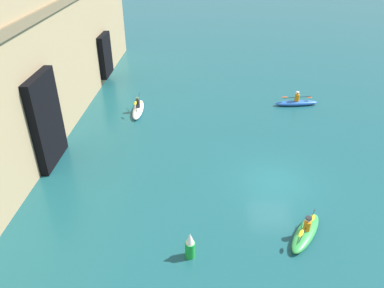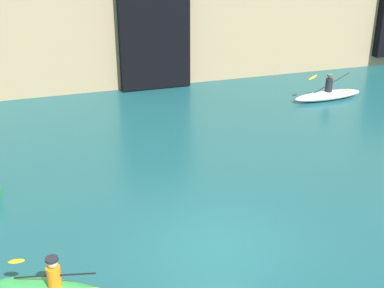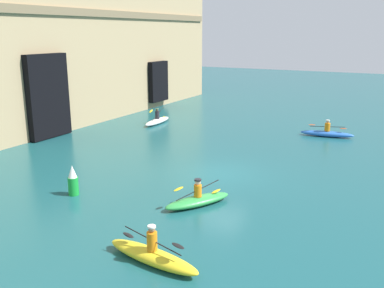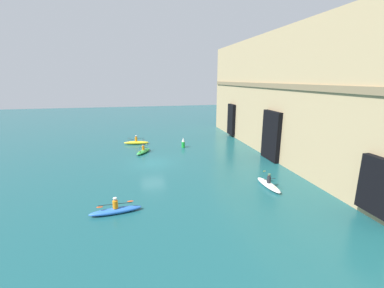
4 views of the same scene
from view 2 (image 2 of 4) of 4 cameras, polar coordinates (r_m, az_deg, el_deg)
ground_plane at (r=14.21m, az=2.65°, el=-10.86°), size 120.00×120.00×0.00m
kayak_white at (r=25.06m, az=14.29°, el=5.14°), size 3.40×0.94×1.24m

